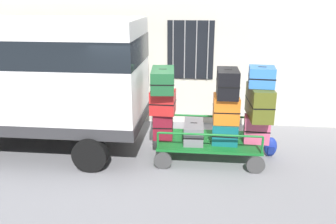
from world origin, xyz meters
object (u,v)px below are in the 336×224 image
suitcase_left_top (163,80)px  luggage_cart (209,143)px  suitcase_left_bottom (163,126)px  suitcase_midright_middle (259,102)px  van (30,72)px  suitcase_midright_bottom (257,129)px  suitcase_center_middle (226,109)px  backpack (270,147)px  suitcase_midleft_bottom (194,132)px  suitcase_center_top (228,83)px  suitcase_left_middle (163,102)px  suitcase_midright_top (262,77)px  suitcase_center_bottom (225,132)px

suitcase_left_top → luggage_cart: bearing=0.3°
suitcase_left_bottom → suitcase_midright_middle: size_ratio=0.59×
van → suitcase_midright_bottom: size_ratio=8.63×
suitcase_center_middle → suitcase_midright_middle: size_ratio=0.65×
suitcase_midright_bottom → suitcase_midright_middle: size_ratio=0.57×
van → backpack: 5.47m
suitcase_midleft_bottom → suitcase_center_middle: size_ratio=1.28×
suitcase_center_top → suitcase_midleft_bottom: bearing=-177.2°
suitcase_left_middle → suitcase_midright_top: bearing=0.2°
suitcase_left_bottom → backpack: 2.38m
suitcase_midleft_bottom → suitcase_center_bottom: 0.66m
backpack → van: bearing=-179.5°
luggage_cart → suitcase_center_bottom: suitcase_center_bottom is taller
suitcase_midleft_bottom → suitcase_center_top: 1.25m
suitcase_left_top → suitcase_center_middle: (1.31, 0.04, -0.59)m
suitcase_left_top → suitcase_midright_top: bearing=-0.5°
suitcase_midleft_bottom → suitcase_center_bottom: suitcase_center_bottom is taller
backpack → suitcase_left_top: bearing=-174.8°
suitcase_left_top → suitcase_midright_bottom: suitcase_left_top is taller
suitcase_left_bottom → suitcase_left_top: 1.01m
suitcase_center_top → suitcase_midright_bottom: 1.17m
luggage_cart → suitcase_center_middle: size_ratio=3.42×
suitcase_center_bottom → suitcase_center_top: bearing=90.0°
suitcase_left_top → suitcase_midright_middle: suitcase_left_top is taller
luggage_cart → suitcase_left_middle: 1.33m
luggage_cart → suitcase_left_top: bearing=-179.7°
luggage_cart → suitcase_center_bottom: size_ratio=3.55×
suitcase_center_bottom → suitcase_center_middle: bearing=90.0°
suitcase_center_middle → suitcase_midright_bottom: (0.66, -0.01, -0.42)m
suitcase_left_middle → suitcase_left_top: bearing=90.0°
suitcase_midright_bottom → suitcase_left_top: bearing=-179.2°
van → suitcase_midleft_bottom: size_ratio=5.93×
suitcase_left_bottom → luggage_cart: bearing=-0.4°
suitcase_center_bottom → suitcase_left_top: bearing=178.6°
suitcase_midright_top → suitcase_center_top: bearing=178.0°
suitcase_midright_bottom → suitcase_midright_top: bearing=-90.0°
suitcase_midright_middle → suitcase_midright_top: size_ratio=1.77×
luggage_cart → suitcase_left_top: 1.68m
suitcase_center_bottom → suitcase_midright_middle: bearing=1.3°
suitcase_left_top → suitcase_center_top: 1.31m
suitcase_center_top → suitcase_center_bottom: bearing=-90.0°
suitcase_midright_bottom → van: bearing=178.4°
van → suitcase_left_middle: 2.97m
suitcase_center_middle → suitcase_center_top: size_ratio=0.87×
suitcase_left_top → backpack: suitcase_left_top is taller
suitcase_center_middle → suitcase_midright_top: 0.96m
suitcase_midleft_bottom → suitcase_midright_bottom: size_ratio=1.45×
suitcase_center_top → suitcase_midright_bottom: size_ratio=1.31×
van → luggage_cart: bearing=-2.3°
suitcase_midleft_bottom → suitcase_midright_top: size_ratio=1.47×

